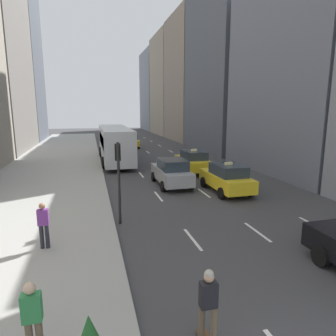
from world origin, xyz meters
name	(u,v)px	position (x,y,z in m)	size (l,w,h in m)	color
sidewalk_left	(57,162)	(-7.00, 27.00, 0.07)	(8.00, 66.00, 0.15)	#9E9E99
lane_markings	(167,166)	(2.60, 23.00, 0.01)	(5.72, 56.00, 0.01)	white
building_row_right	(219,52)	(12.00, 33.87, 11.84)	(6.00, 78.13, 32.11)	gray
taxi_lead	(226,178)	(4.00, 13.91, 0.88)	(2.02, 4.40, 1.87)	yellow
taxi_second	(130,141)	(1.20, 36.86, 0.88)	(2.02, 4.40, 1.87)	yellow
taxi_third	(193,161)	(4.00, 20.06, 0.88)	(2.02, 4.40, 1.87)	yellow
sedan_black_near	(172,172)	(1.20, 16.25, 0.90)	(2.02, 4.52, 1.78)	#9EA0A5
city_bus	(115,143)	(-1.61, 26.56, 1.79)	(2.80, 11.61, 3.25)	#B7BCC1
skateboarder	(208,304)	(-1.64, 2.93, 0.96)	(0.36, 0.80, 1.75)	brown
pedestrian_near_curb	(33,318)	(-5.07, 3.25, 1.07)	(0.36, 0.22, 1.65)	brown
pedestrian_mid_block	(43,223)	(-5.56, 8.32, 1.07)	(0.36, 0.22, 1.65)	#23232D
traffic_light_pole	(118,170)	(-2.75, 10.43, 2.41)	(0.24, 0.42, 3.60)	black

